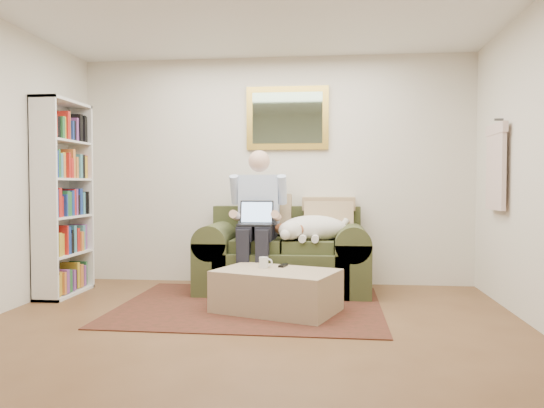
% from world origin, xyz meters
% --- Properties ---
extents(room_shell, '(4.51, 5.00, 2.61)m').
position_xyz_m(room_shell, '(0.00, 0.35, 1.30)').
color(room_shell, brown).
rests_on(room_shell, ground).
extents(rug, '(2.44, 1.96, 0.01)m').
position_xyz_m(rug, '(-0.10, 1.27, 0.01)').
color(rug, '#322114').
rests_on(rug, room_shell).
extents(sofa, '(1.79, 0.91, 1.07)m').
position_xyz_m(sofa, '(0.15, 2.01, 0.31)').
color(sofa, '#394223').
rests_on(sofa, room_shell).
extents(seated_man, '(0.59, 0.84, 1.51)m').
position_xyz_m(seated_man, '(-0.12, 1.85, 0.75)').
color(seated_man, '#8CA2D8').
rests_on(seated_man, sofa).
extents(laptop, '(0.35, 0.28, 0.25)m').
position_xyz_m(laptop, '(-0.12, 1.78, 0.79)').
color(laptop, black).
rests_on(laptop, seated_man).
extents(sleeping_dog, '(0.74, 0.46, 0.27)m').
position_xyz_m(sleeping_dog, '(0.47, 1.92, 0.68)').
color(sleeping_dog, white).
rests_on(sleeping_dog, sofa).
extents(ottoman, '(1.20, 0.97, 0.38)m').
position_xyz_m(ottoman, '(0.16, 1.08, 0.19)').
color(ottoman, tan).
rests_on(ottoman, room_shell).
extents(coffee_mug, '(0.08, 0.08, 0.10)m').
position_xyz_m(coffee_mug, '(0.04, 1.18, 0.43)').
color(coffee_mug, white).
rests_on(coffee_mug, ottoman).
extents(tv_remote, '(0.08, 0.16, 0.02)m').
position_xyz_m(tv_remote, '(0.21, 1.28, 0.39)').
color(tv_remote, black).
rests_on(tv_remote, ottoman).
extents(bookshelf, '(0.28, 0.80, 2.00)m').
position_xyz_m(bookshelf, '(-2.10, 1.60, 1.00)').
color(bookshelf, white).
rests_on(bookshelf, room_shell).
extents(wall_mirror, '(0.94, 0.04, 0.72)m').
position_xyz_m(wall_mirror, '(0.15, 2.47, 1.90)').
color(wall_mirror, gold).
rests_on(wall_mirror, room_shell).
extents(hanging_shirt, '(0.06, 0.52, 0.90)m').
position_xyz_m(hanging_shirt, '(2.19, 1.60, 1.35)').
color(hanging_shirt, beige).
rests_on(hanging_shirt, room_shell).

